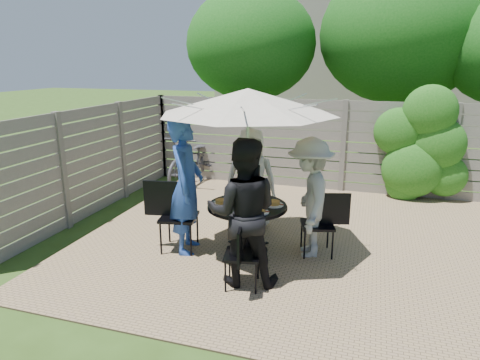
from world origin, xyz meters
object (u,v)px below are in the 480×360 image
(patio_table, at_px, (247,219))
(chair_back, at_px, (251,212))
(person_back, at_px, (251,180))
(chair_left, at_px, (178,230))
(person_right, at_px, (310,198))
(plate_right, at_px, (274,204))
(umbrella, at_px, (248,101))
(person_left, at_px, (186,186))
(chair_front, at_px, (242,268))
(plate_left, at_px, (221,202))
(person_front, at_px, (243,213))
(syrup_jug, at_px, (243,198))
(glass_front, at_px, (254,206))
(coffee_cup, at_px, (256,196))
(plate_back, at_px, (249,195))
(glass_left, at_px, (228,202))
(plate_front, at_px, (246,212))
(glass_back, at_px, (241,194))
(chair_right, at_px, (318,236))
(bicycle, at_px, (194,159))
(plate_extra, at_px, (260,211))
(glass_right, at_px, (267,198))

(patio_table, bearing_deg, chair_back, 102.89)
(patio_table, distance_m, person_back, 0.89)
(chair_left, height_order, person_right, person_right)
(plate_right, bearing_deg, umbrella, -167.12)
(person_left, distance_m, chair_front, 1.45)
(plate_left, bearing_deg, person_front, -53.67)
(chair_left, height_order, syrup_jug, chair_left)
(glass_front, bearing_deg, coffee_cup, 103.47)
(plate_back, bearing_deg, chair_back, 102.90)
(patio_table, bearing_deg, glass_left, -145.12)
(person_left, relative_size, glass_front, 13.46)
(person_left, bearing_deg, plate_right, -90.00)
(chair_back, bearing_deg, plate_front, -0.63)
(person_front, bearing_deg, coffee_cup, -95.44)
(chair_back, distance_m, glass_back, 0.88)
(umbrella, height_order, person_right, umbrella)
(person_right, distance_m, glass_left, 1.10)
(plate_front, height_order, coffee_cup, coffee_cup)
(person_right, bearing_deg, chair_back, -139.26)
(chair_right, xyz_separation_m, bicycle, (-3.01, 2.75, 0.27))
(person_left, height_order, plate_extra, person_left)
(glass_left, height_order, bicycle, bicycle)
(chair_back, distance_m, plate_front, 1.41)
(plate_left, distance_m, syrup_jug, 0.31)
(plate_front, relative_size, syrup_jug, 1.62)
(chair_back, distance_m, glass_right, 1.04)
(person_front, distance_m, glass_left, 0.78)
(glass_left, bearing_deg, person_front, -57.42)
(coffee_cup, bearing_deg, chair_right, -1.34)
(plate_front, bearing_deg, person_left, 169.43)
(plate_extra, height_order, glass_right, glass_right)
(patio_table, distance_m, glass_left, 0.40)
(glass_back, xyz_separation_m, glass_right, (0.39, -0.07, 0.00))
(plate_right, distance_m, coffee_cup, 0.34)
(chair_right, distance_m, glass_back, 1.21)
(plate_extra, bearing_deg, person_left, 176.34)
(person_left, height_order, plate_front, person_left)
(chair_front, height_order, plate_extra, chair_front)
(patio_table, height_order, plate_front, plate_front)
(person_left, distance_m, chair_right, 1.92)
(person_right, xyz_separation_m, plate_back, (-0.89, 0.17, -0.09))
(plate_front, relative_size, coffee_cup, 2.17)
(coffee_cup, bearing_deg, glass_back, -178.06)
(person_right, relative_size, glass_front, 11.66)
(person_right, relative_size, plate_left, 6.28)
(chair_left, xyz_separation_m, glass_front, (1.10, -0.01, 0.47))
(umbrella, distance_m, plate_left, 1.41)
(chair_right, relative_size, bicycle, 0.43)
(glass_back, xyz_separation_m, syrup_jug, (0.09, -0.19, 0.01))
(glass_front, height_order, bicycle, bicycle)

